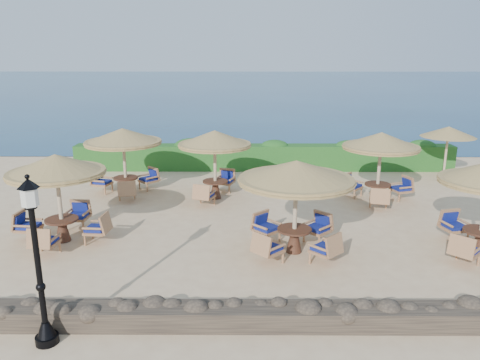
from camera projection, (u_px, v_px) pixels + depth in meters
ground at (273, 221)px, 15.60m from camera, size 120.00×120.00×0.00m
sea at (249, 85)px, 83.14m from camera, size 160.00×160.00×0.00m
hedge at (264, 157)px, 22.39m from camera, size 18.00×0.90×1.20m
stone_wall at (292, 317)px, 9.56m from camera, size 15.00×0.65×0.44m
lamp_post at (39, 270)px, 8.66m from camera, size 0.44×0.44×3.31m
extra_parasol at (448, 132)px, 20.00m from camera, size 2.30×2.30×2.41m
cafe_set_0 at (58, 182)px, 13.50m from camera, size 2.85×2.85×2.65m
cafe_set_1 at (296, 187)px, 12.71m from camera, size 3.21×3.21×2.65m
cafe_set_3 at (124, 146)px, 18.07m from camera, size 2.98×2.98×2.65m
cafe_set_4 at (215, 147)px, 17.57m from camera, size 2.78×2.88×2.65m
cafe_set_5 at (380, 152)px, 17.16m from camera, size 2.85×2.85×2.65m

